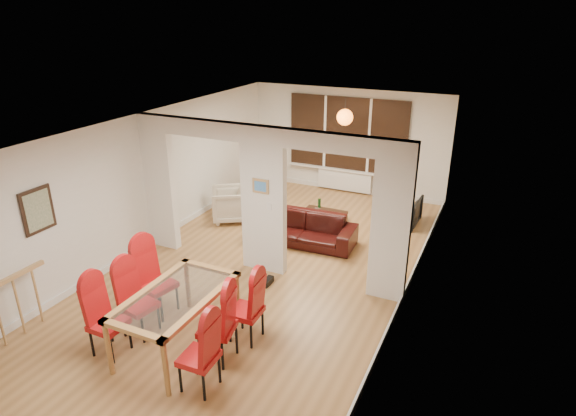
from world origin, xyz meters
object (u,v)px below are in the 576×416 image
Objects in this scene: sofa at (303,228)px; bowl at (317,210)px; television at (413,212)px; bottle at (319,204)px; armchair at (231,204)px; dining_chair_la at (108,319)px; dining_chair_ra at (198,352)px; dining_chair_lc at (157,281)px; coffee_table at (325,216)px; dining_chair_rc at (246,307)px; dining_chair_rb at (217,323)px; person at (266,176)px; dining_chair_lb at (139,301)px; dining_table at (178,320)px.

bowl is (-0.16, 1.13, -0.06)m from sofa.
bottle is (-1.95, -0.55, 0.08)m from television.
armchair reaches higher than bowl.
sofa is (1.02, 4.19, -0.23)m from dining_chair_la.
bottle is (-0.61, 5.50, -0.18)m from dining_chair_ra.
armchair is (-0.88, 3.54, -0.20)m from dining_chair_lc.
bowl reaches higher than coffee_table.
dining_chair_rc is (1.50, 1.04, -0.01)m from dining_chair_la.
dining_chair_rb is (1.37, 0.51, 0.02)m from dining_chair_la.
dining_chair_la is 1.01m from dining_chair_lc.
dining_chair_la is 5.40m from bowl.
person is 5.98× the size of bottle.
coffee_table is (-0.49, 4.35, -0.41)m from dining_chair_rc.
television is (2.73, 5.50, -0.26)m from dining_chair_lb.
dining_chair_rb is 0.54m from dining_chair_rc.
dining_chair_la is 4.32m from sofa.
dining_chair_lb is 1.12× the size of television.
bottle is (0.78, 4.95, -0.18)m from dining_chair_lb.
sofa is 7.75× the size of bottle.
dining_chair_la is at bearing -88.66° from dining_chair_lb.
dining_table is 0.91m from dining_chair_ra.
television is at bearing 79.62° from armchair.
dining_chair_la is 0.51× the size of sofa.
television is (2.81, 5.00, -0.30)m from dining_chair_lc.
television is (3.69, 1.45, -0.10)m from armchair.
dining_chair_rb is 5.31m from person.
dining_chair_la is 0.93× the size of dining_chair_lc.
television is 4.65× the size of bowl.
dining_chair_lc is 1.05× the size of dining_chair_rb.
dining_table is 6.61× the size of bottle.
person is at bearing 100.54° from television.
bowl is at bearing 96.68° from dining_chair_rc.
dining_chair_rb reaches higher than bottle.
sofa reaches higher than television.
dining_chair_lc is 4.41m from bowl.
dining_chair_rb is 1.17× the size of coffee_table.
dining_chair_la is 1.46m from dining_chair_rb.
dining_chair_ra is (1.46, -1.06, -0.05)m from dining_chair_lc.
sofa reaches higher than coffee_table.
television is (1.31, 4.97, -0.25)m from dining_chair_rc.
person is (-1.22, 4.98, 0.38)m from dining_table.
dining_chair_rb reaches higher than dining_chair_rc.
dining_chair_lc is at bearing 178.98° from dining_chair_rc.
dining_chair_ra is at bearing -22.77° from dining_chair_lc.
dining_chair_lb reaches higher than bowl.
person reaches higher than dining_chair_rc.
dining_chair_lc is 1.46m from dining_chair_rb.
dining_table reaches higher than coffee_table.
dining_chair_lb reaches higher than coffee_table.
dining_chair_rc is at bearing 2.26° from armchair.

